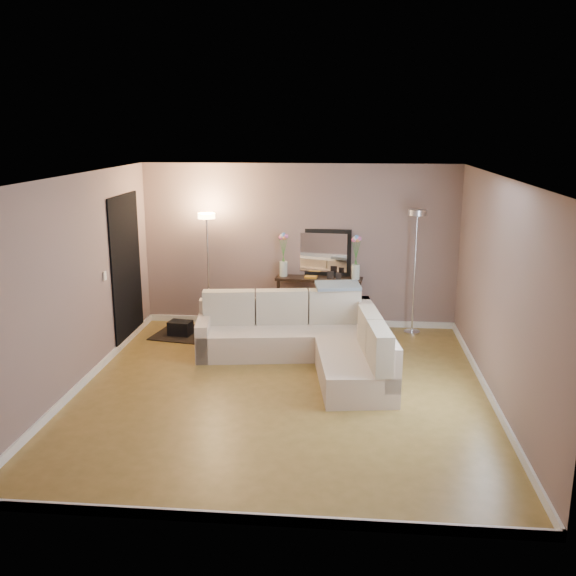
# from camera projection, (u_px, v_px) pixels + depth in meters

# --- Properties ---
(floor) EXTENTS (5.00, 5.50, 0.01)m
(floor) POSITION_uv_depth(u_px,v_px,m) (282.00, 391.00, 7.86)
(floor) COLOR olive
(floor) RESTS_ON ground
(ceiling) EXTENTS (5.00, 5.50, 0.01)m
(ceiling) POSITION_uv_depth(u_px,v_px,m) (281.00, 176.00, 7.23)
(ceiling) COLOR white
(ceiling) RESTS_ON ground
(wall_back) EXTENTS (5.00, 0.02, 2.60)m
(wall_back) POSITION_uv_depth(u_px,v_px,m) (299.00, 246.00, 10.21)
(wall_back) COLOR gray
(wall_back) RESTS_ON ground
(wall_front) EXTENTS (5.00, 0.02, 2.60)m
(wall_front) POSITION_uv_depth(u_px,v_px,m) (245.00, 376.00, 4.88)
(wall_front) COLOR gray
(wall_front) RESTS_ON ground
(wall_left) EXTENTS (0.02, 5.50, 2.60)m
(wall_left) POSITION_uv_depth(u_px,v_px,m) (76.00, 283.00, 7.77)
(wall_left) COLOR gray
(wall_left) RESTS_ON ground
(wall_right) EXTENTS (0.02, 5.50, 2.60)m
(wall_right) POSITION_uv_depth(u_px,v_px,m) (500.00, 293.00, 7.32)
(wall_right) COLOR gray
(wall_right) RESTS_ON ground
(baseboard_back) EXTENTS (5.00, 0.03, 0.10)m
(baseboard_back) POSITION_uv_depth(u_px,v_px,m) (299.00, 321.00, 10.49)
(baseboard_back) COLOR white
(baseboard_back) RESTS_ON ground
(baseboard_front) EXTENTS (5.00, 0.03, 0.10)m
(baseboard_front) POSITION_uv_depth(u_px,v_px,m) (248.00, 518.00, 5.21)
(baseboard_front) COLOR white
(baseboard_front) RESTS_ON ground
(baseboard_left) EXTENTS (0.03, 5.50, 0.10)m
(baseboard_left) POSITION_uv_depth(u_px,v_px,m) (86.00, 380.00, 8.07)
(baseboard_left) COLOR white
(baseboard_left) RESTS_ON ground
(baseboard_right) EXTENTS (0.03, 5.50, 0.10)m
(baseboard_right) POSITION_uv_depth(u_px,v_px,m) (489.00, 394.00, 7.63)
(baseboard_right) COLOR white
(baseboard_right) RESTS_ON ground
(doorway) EXTENTS (0.02, 1.20, 2.20)m
(doorway) POSITION_uv_depth(u_px,v_px,m) (127.00, 269.00, 9.46)
(doorway) COLOR black
(doorway) RESTS_ON ground
(switch_plate) EXTENTS (0.02, 0.08, 0.12)m
(switch_plate) POSITION_uv_depth(u_px,v_px,m) (105.00, 276.00, 8.61)
(switch_plate) COLOR white
(switch_plate) RESTS_ON ground
(sectional_sofa) EXTENTS (2.78, 2.47, 0.88)m
(sectional_sofa) POSITION_uv_depth(u_px,v_px,m) (310.00, 340.00, 8.75)
(sectional_sofa) COLOR beige
(sectional_sofa) RESTS_ON floor
(throw_blanket) EXTENTS (0.68, 0.47, 0.08)m
(throw_blanket) POSITION_uv_depth(u_px,v_px,m) (338.00, 286.00, 9.22)
(throw_blanket) COLOR gray
(throw_blanket) RESTS_ON sectional_sofa
(console_table) EXTENTS (1.39, 0.50, 0.83)m
(console_table) POSITION_uv_depth(u_px,v_px,m) (314.00, 300.00, 10.22)
(console_table) COLOR black
(console_table) RESTS_ON floor
(leaning_mirror) EXTENTS (0.96, 0.14, 0.75)m
(leaning_mirror) POSITION_uv_depth(u_px,v_px,m) (321.00, 252.00, 10.19)
(leaning_mirror) COLOR black
(leaning_mirror) RESTS_ON console_table
(table_decor) EXTENTS (0.58, 0.15, 0.14)m
(table_decor) POSITION_uv_depth(u_px,v_px,m) (319.00, 277.00, 10.07)
(table_decor) COLOR orange
(table_decor) RESTS_ON console_table
(flower_vase_left) EXTENTS (0.16, 0.14, 0.71)m
(flower_vase_left) POSITION_uv_depth(u_px,v_px,m) (283.00, 258.00, 10.15)
(flower_vase_left) COLOR silver
(flower_vase_left) RESTS_ON console_table
(flower_vase_right) EXTENTS (0.16, 0.14, 0.71)m
(flower_vase_right) POSITION_uv_depth(u_px,v_px,m) (356.00, 261.00, 9.93)
(flower_vase_right) COLOR silver
(flower_vase_right) RESTS_ON console_table
(floor_lamp_lit) EXTENTS (0.30, 0.30, 1.86)m
(floor_lamp_lit) POSITION_uv_depth(u_px,v_px,m) (208.00, 248.00, 9.98)
(floor_lamp_lit) COLOR silver
(floor_lamp_lit) RESTS_ON floor
(floor_lamp_unlit) EXTENTS (0.29, 0.29, 1.94)m
(floor_lamp_unlit) POSITION_uv_depth(u_px,v_px,m) (416.00, 247.00, 9.74)
(floor_lamp_unlit) COLOR silver
(floor_lamp_unlit) RESTS_ON floor
(charcoal_rug) EXTENTS (1.35, 1.11, 0.02)m
(charcoal_rug) POSITION_uv_depth(u_px,v_px,m) (195.00, 334.00, 9.99)
(charcoal_rug) COLOR black
(charcoal_rug) RESTS_ON floor
(black_bag) EXTENTS (0.38, 0.30, 0.22)m
(black_bag) POSITION_uv_depth(u_px,v_px,m) (180.00, 328.00, 9.92)
(black_bag) COLOR black
(black_bag) RESTS_ON charcoal_rug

